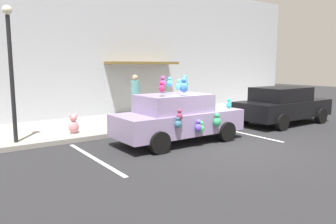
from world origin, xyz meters
name	(u,v)px	position (x,y,z in m)	size (l,w,h in m)	color
ground_plane	(220,146)	(0.00, 0.00, 0.00)	(60.00, 60.00, 0.00)	#262628
sidewalk	(138,121)	(0.00, 5.00, 0.07)	(24.00, 4.00, 0.15)	gray
storefront_building	(114,49)	(0.01, 7.14, 3.19)	(24.00, 1.25, 6.40)	#B2B7C1
parking_stripe_front	(241,133)	(2.02, 1.00, 0.00)	(0.12, 3.60, 0.01)	silver
parking_stripe_rear	(94,158)	(-3.65, 1.00, 0.00)	(0.12, 3.60, 0.01)	silver
plush_covered_car	(178,117)	(-0.74, 1.20, 0.80)	(4.21, 1.99, 2.14)	#9885B1
parked_sedan_behind	(283,105)	(4.85, 1.29, 0.79)	(4.35, 2.03, 1.54)	black
teddy_bear_on_sidewalk	(74,124)	(-3.23, 3.77, 0.45)	(0.34, 0.29, 0.66)	pink
street_lamp_post	(11,60)	(-5.10, 3.50, 2.59)	(0.28, 0.28, 3.99)	black
pedestrian_near_shopfront	(135,99)	(-0.16, 4.91, 1.03)	(0.37, 0.37, 1.90)	#5A9BA0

